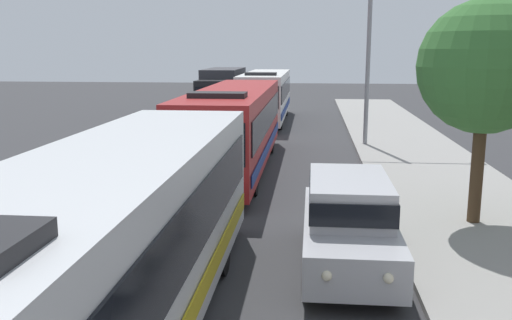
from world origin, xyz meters
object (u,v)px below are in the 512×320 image
object	(u,v)px
white_suv	(348,219)
roadside_tree	(485,67)
bus_middle	(266,95)
streetlamp_mid	(369,35)
bus_lead	(105,252)
box_truck_oncoming	(222,90)
bus_second_in_line	(235,125)

from	to	relation	value
white_suv	roadside_tree	world-z (taller)	roadside_tree
bus_middle	streetlamp_mid	world-z (taller)	streetlamp_mid
bus_lead	roadside_tree	xyz separation A→B (m)	(7.09, 7.05, 2.38)
bus_middle	box_truck_oncoming	xyz separation A→B (m)	(-3.30, 3.38, 0.02)
bus_middle	white_suv	size ratio (longest dim) A/B	2.30
bus_second_in_line	roadside_tree	bearing A→B (deg)	-42.02
bus_middle	roadside_tree	world-z (taller)	roadside_tree
roadside_tree	bus_lead	bearing A→B (deg)	-135.15
bus_second_in_line	roadside_tree	distance (m)	9.84
streetlamp_mid	box_truck_oncoming	bearing A→B (deg)	125.46
bus_middle	streetlamp_mid	size ratio (longest dim) A/B	1.41
box_truck_oncoming	roadside_tree	bearing A→B (deg)	-66.65
streetlamp_mid	roadside_tree	world-z (taller)	streetlamp_mid
bus_second_in_line	streetlamp_mid	distance (m)	8.43
bus_middle	roadside_tree	distance (m)	22.01
bus_second_in_line	bus_middle	world-z (taller)	same
white_suv	roadside_tree	bearing A→B (deg)	41.08
bus_lead	streetlamp_mid	world-z (taller)	streetlamp_mid
roadside_tree	box_truck_oncoming	bearing A→B (deg)	113.35
roadside_tree	bus_second_in_line	bearing A→B (deg)	137.98
bus_middle	streetlamp_mid	xyz separation A→B (m)	(5.40, -8.84, 3.45)
bus_second_in_line	streetlamp_mid	bearing A→B (deg)	45.41
bus_second_in_line	roadside_tree	size ratio (longest dim) A/B	2.21
bus_lead	bus_second_in_line	size ratio (longest dim) A/B	0.98
bus_lead	bus_middle	xyz separation A→B (m)	(-0.00, 27.76, -0.00)
bus_middle	white_suv	xyz separation A→B (m)	(3.70, -23.66, -0.66)
bus_middle	bus_second_in_line	bearing A→B (deg)	-90.00
bus_lead	white_suv	xyz separation A→B (m)	(3.70, 4.09, -0.66)
white_suv	streetlamp_mid	size ratio (longest dim) A/B	0.61
bus_lead	white_suv	world-z (taller)	bus_lead
bus_second_in_line	streetlamp_mid	world-z (taller)	streetlamp_mid
box_truck_oncoming	roadside_tree	distance (m)	26.33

